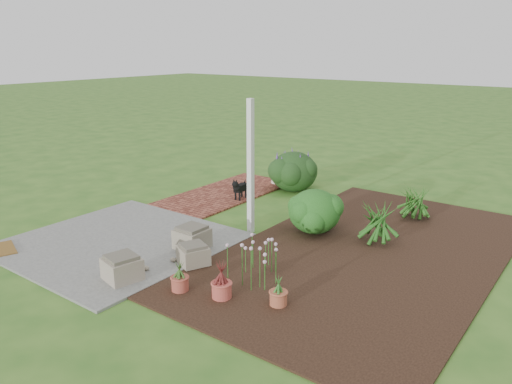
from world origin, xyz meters
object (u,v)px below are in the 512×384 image
Objects in this scene: stone_trough_near at (122,269)px; evergreen_shrub at (315,210)px; black_dog at (239,187)px; cream_ceramic_urn at (276,176)px.

stone_trough_near is 0.50× the size of evergreen_shrub.
black_dog is 1.65m from cream_ceramic_urn.
evergreen_shrub is at bearing 69.98° from stone_trough_near.
evergreen_shrub reaches higher than black_dog.
evergreen_shrub is at bearing -22.39° from black_dog.
black_dog is 1.49× the size of cream_ceramic_urn.
stone_trough_near is 3.69m from evergreen_shrub.
evergreen_shrub is (2.48, -2.37, 0.22)m from cream_ceramic_urn.
stone_trough_near is at bearing -80.52° from black_dog.
stone_trough_near is 5.96m from cream_ceramic_urn.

